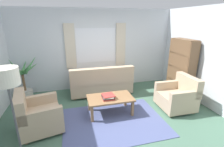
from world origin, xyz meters
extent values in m
plane|color=#476B56|center=(0.00, 0.00, 0.00)|extent=(6.24, 6.24, 0.00)
cube|color=silver|center=(0.00, 2.26, 1.30)|extent=(5.32, 0.12, 2.60)
cube|color=silver|center=(2.66, 0.00, 1.30)|extent=(0.12, 4.40, 2.60)
cube|color=white|center=(0.00, 2.20, 1.45)|extent=(1.30, 0.01, 1.10)
cube|color=beige|center=(-0.83, 2.17, 1.45)|extent=(0.32, 0.06, 1.40)
cube|color=beige|center=(0.83, 2.17, 1.45)|extent=(0.32, 0.06, 1.40)
cube|color=#4C5684|center=(0.00, 0.00, 0.01)|extent=(2.29, 1.71, 0.01)
cube|color=tan|center=(0.02, 1.65, 0.25)|extent=(1.90, 0.80, 0.38)
cube|color=tan|center=(0.02, 1.33, 0.68)|extent=(1.90, 0.20, 0.48)
cube|color=tan|center=(0.89, 1.65, 0.56)|extent=(0.16, 0.80, 0.24)
cube|color=tan|center=(-0.85, 1.65, 0.56)|extent=(0.16, 0.80, 0.24)
cylinder|color=olive|center=(0.87, 1.95, 0.03)|extent=(0.06, 0.06, 0.06)
cylinder|color=olive|center=(-0.83, 1.95, 0.03)|extent=(0.06, 0.06, 0.06)
cylinder|color=olive|center=(0.87, 1.35, 0.03)|extent=(0.06, 0.06, 0.06)
cylinder|color=olive|center=(-0.83, 1.35, 0.03)|extent=(0.06, 0.06, 0.06)
cube|color=tan|center=(-1.56, 0.14, 0.24)|extent=(0.96, 0.99, 0.36)
cube|color=tan|center=(-1.88, 0.07, 0.65)|extent=(0.35, 0.86, 0.46)
cube|color=tan|center=(-1.48, -0.21, 0.53)|extent=(0.81, 0.28, 0.22)
cube|color=tan|center=(-1.63, 0.49, 0.53)|extent=(0.81, 0.28, 0.22)
cylinder|color=olive|center=(-1.17, -0.13, 0.03)|extent=(0.05, 0.05, 0.06)
cylinder|color=olive|center=(-1.32, 0.54, 0.03)|extent=(0.05, 0.05, 0.06)
cylinder|color=olive|center=(-1.80, -0.26, 0.03)|extent=(0.05, 0.05, 0.06)
cylinder|color=olive|center=(-1.94, 0.40, 0.03)|extent=(0.05, 0.05, 0.06)
cube|color=tan|center=(1.71, 0.17, 0.24)|extent=(0.82, 0.86, 0.36)
cube|color=tan|center=(2.04, 0.16, 0.65)|extent=(0.20, 0.84, 0.46)
cube|color=tan|center=(1.72, 0.53, 0.53)|extent=(0.80, 0.14, 0.22)
cube|color=tan|center=(1.70, -0.19, 0.53)|extent=(0.80, 0.14, 0.22)
cylinder|color=olive|center=(1.40, 0.51, 0.03)|extent=(0.05, 0.05, 0.06)
cylinder|color=olive|center=(1.38, -0.17, 0.03)|extent=(0.05, 0.05, 0.06)
cylinder|color=olive|center=(2.04, 0.50, 0.03)|extent=(0.05, 0.05, 0.06)
cylinder|color=olive|center=(2.02, -0.18, 0.03)|extent=(0.05, 0.05, 0.06)
cube|color=olive|center=(0.01, 0.38, 0.42)|extent=(1.10, 0.64, 0.04)
cube|color=olive|center=(-0.48, 0.12, 0.20)|extent=(0.06, 0.06, 0.40)
cube|color=olive|center=(0.50, 0.12, 0.20)|extent=(0.06, 0.06, 0.40)
cube|color=olive|center=(-0.48, 0.64, 0.20)|extent=(0.06, 0.06, 0.40)
cube|color=olive|center=(0.50, 0.64, 0.20)|extent=(0.06, 0.06, 0.40)
cube|color=#B23833|center=(-0.06, 0.33, 0.45)|extent=(0.27, 0.29, 0.03)
cube|color=#2D2D33|center=(-0.06, 0.33, 0.48)|extent=(0.27, 0.28, 0.03)
cube|color=beige|center=(-0.05, 0.33, 0.50)|extent=(0.28, 0.32, 0.02)
cube|color=#B23833|center=(-0.05, 0.34, 0.52)|extent=(0.30, 0.30, 0.02)
cylinder|color=#B7B2A8|center=(-2.21, 1.77, 0.14)|extent=(0.40, 0.40, 0.28)
cylinder|color=brown|center=(-2.21, 1.77, 0.53)|extent=(0.07, 0.07, 0.49)
cone|color=#47894C|center=(-1.98, 1.79, 0.93)|extent=(0.46, 0.14, 0.34)
cone|color=#47894C|center=(-2.01, 2.00, 0.99)|extent=(0.39, 0.48, 0.51)
cone|color=#47894C|center=(-2.18, 2.03, 0.95)|extent=(0.14, 0.51, 0.32)
cone|color=#47894C|center=(-2.46, 1.97, 0.99)|extent=(0.47, 0.47, 0.47)
cone|color=#47894C|center=(-2.45, 1.76, 0.94)|extent=(0.47, 0.12, 0.29)
cone|color=#47894C|center=(-2.41, 1.53, 0.98)|extent=(0.39, 0.52, 0.43)
cone|color=#47894C|center=(-2.23, 1.43, 1.00)|extent=(0.13, 0.61, 0.45)
cone|color=#47894C|center=(-2.03, 1.54, 0.98)|extent=(0.37, 0.51, 0.43)
cube|color=brown|center=(2.38, 0.49, 0.85)|extent=(0.30, 0.04, 1.70)
cube|color=brown|center=(2.38, 1.39, 0.85)|extent=(0.30, 0.04, 1.70)
cube|color=brown|center=(2.24, 0.94, 0.85)|extent=(0.02, 0.90, 1.70)
cube|color=brown|center=(2.38, 0.94, 0.01)|extent=(0.30, 0.86, 0.02)
cube|color=brown|center=(2.38, 0.94, 0.43)|extent=(0.30, 0.86, 0.02)
cube|color=brown|center=(2.38, 0.94, 0.86)|extent=(0.30, 0.86, 0.02)
cube|color=brown|center=(2.38, 0.94, 1.28)|extent=(0.30, 0.86, 0.02)
cube|color=brown|center=(2.38, 0.94, 1.71)|extent=(0.30, 0.86, 0.02)
cube|color=#2D2D33|center=(2.38, 0.59, 0.54)|extent=(0.26, 0.07, 0.19)
cube|color=#5B8E93|center=(2.38, 0.68, 0.54)|extent=(0.25, 0.09, 0.19)
cube|color=#335199|center=(2.38, 0.79, 0.54)|extent=(0.24, 0.10, 0.20)
cube|color=#2D2D33|center=(2.38, 0.88, 0.57)|extent=(0.28, 0.08, 0.24)
cube|color=#5B8E93|center=(2.38, 0.98, 0.56)|extent=(0.28, 0.08, 0.23)
cube|color=#2D2D33|center=(2.38, 1.07, 0.56)|extent=(0.27, 0.08, 0.24)
cube|color=#335199|center=(2.38, 1.15, 0.55)|extent=(0.23, 0.07, 0.22)
cube|color=#B23833|center=(2.38, 1.22, 0.59)|extent=(0.27, 0.06, 0.30)
cube|color=#2D2D33|center=(2.38, 1.30, 0.57)|extent=(0.28, 0.07, 0.26)
cylinder|color=#4C4C51|center=(-1.70, -0.85, 0.72)|extent=(0.03, 0.03, 1.39)
cylinder|color=silver|center=(-1.70, -0.85, 1.54)|extent=(0.33, 0.33, 0.24)
camera|label=1|loc=(-0.88, -3.14, 2.24)|focal=26.27mm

